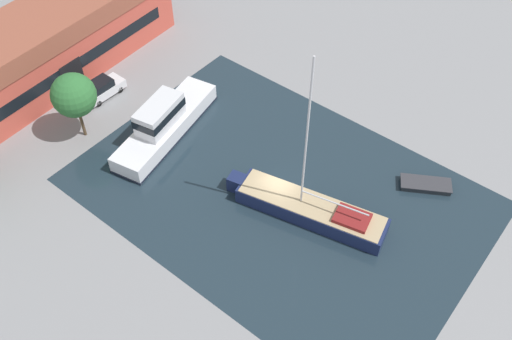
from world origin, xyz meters
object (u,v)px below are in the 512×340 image
(small_dinghy, at_px, (426,185))
(warehouse_building, at_px, (43,49))
(quay_tree_near_building, at_px, (74,95))
(sailboat_moored, at_px, (309,209))
(parked_car, at_px, (102,88))
(motor_cruiser, at_px, (164,123))

(small_dinghy, bearing_deg, warehouse_building, -104.71)
(quay_tree_near_building, height_order, sailboat_moored, sailboat_moored)
(small_dinghy, bearing_deg, parked_car, -104.03)
(warehouse_building, distance_m, small_dinghy, 37.08)
(warehouse_building, xyz_separation_m, parked_car, (1.36, -6.12, -2.56))
(parked_car, bearing_deg, quay_tree_near_building, -57.41)
(parked_car, relative_size, motor_cruiser, 0.34)
(parked_car, bearing_deg, sailboat_moored, 2.16)
(sailboat_moored, bearing_deg, warehouse_building, 80.98)
(motor_cruiser, bearing_deg, small_dinghy, -167.84)
(warehouse_building, xyz_separation_m, sailboat_moored, (1.76, -29.73, -2.63))
(quay_tree_near_building, relative_size, sailboat_moored, 0.43)
(parked_car, relative_size, small_dinghy, 0.99)
(warehouse_building, bearing_deg, small_dinghy, -76.61)
(parked_car, xyz_separation_m, small_dinghy, (8.77, -29.41, -0.61))
(quay_tree_near_building, distance_m, small_dinghy, 30.08)
(small_dinghy, bearing_deg, quay_tree_near_building, -93.94)
(quay_tree_near_building, xyz_separation_m, motor_cruiser, (4.46, -5.64, -3.13))
(parked_car, bearing_deg, small_dinghy, 17.81)
(quay_tree_near_building, bearing_deg, sailboat_moored, -76.49)
(motor_cruiser, bearing_deg, warehouse_building, -6.10)
(parked_car, height_order, motor_cruiser, motor_cruiser)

